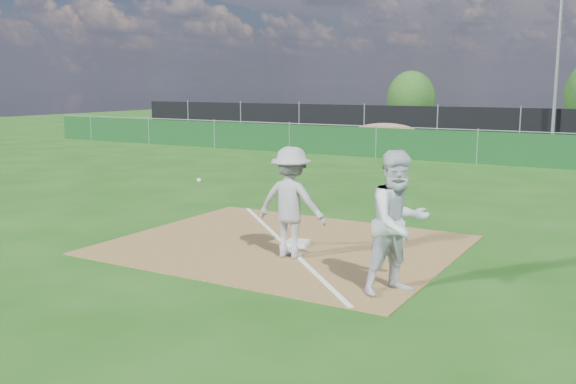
# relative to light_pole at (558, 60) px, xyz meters

# --- Properties ---
(ground) EXTENTS (90.00, 90.00, 0.00)m
(ground) POSITION_rel_light_pole_xyz_m (-1.50, -12.70, -4.00)
(ground) COLOR #19490F
(ground) RESTS_ON ground
(infield_dirt) EXTENTS (6.00, 5.00, 0.02)m
(infield_dirt) POSITION_rel_light_pole_xyz_m (-1.50, -21.70, -3.99)
(infield_dirt) COLOR brown
(infield_dirt) RESTS_ON ground
(foul_line) EXTENTS (5.01, 5.01, 0.01)m
(foul_line) POSITION_rel_light_pole_xyz_m (-1.50, -21.70, -3.98)
(foul_line) COLOR white
(foul_line) RESTS_ON infield_dirt
(green_fence) EXTENTS (44.00, 0.05, 1.20)m
(green_fence) POSITION_rel_light_pole_xyz_m (-1.50, -7.70, -3.40)
(green_fence) COLOR #103B17
(green_fence) RESTS_ON ground
(dirt_mound) EXTENTS (3.38, 2.60, 1.17)m
(dirt_mound) POSITION_rel_light_pole_xyz_m (-6.50, -4.20, -3.42)
(dirt_mound) COLOR olive
(dirt_mound) RESTS_ON ground
(black_fence) EXTENTS (46.00, 0.04, 1.80)m
(black_fence) POSITION_rel_light_pole_xyz_m (-1.50, 0.30, -3.10)
(black_fence) COLOR black
(black_fence) RESTS_ON ground
(parking_lot) EXTENTS (46.00, 9.00, 0.01)m
(parking_lot) POSITION_rel_light_pole_xyz_m (-1.50, 5.30, -4.00)
(parking_lot) COLOR black
(parking_lot) RESTS_ON ground
(light_pole) EXTENTS (0.16, 0.16, 8.00)m
(light_pole) POSITION_rel_light_pole_xyz_m (0.00, 0.00, 0.00)
(light_pole) COLOR slate
(light_pole) RESTS_ON ground
(first_base) EXTENTS (0.46, 0.46, 0.08)m
(first_base) POSITION_rel_light_pole_xyz_m (-1.27, -21.64, -3.94)
(first_base) COLOR silver
(first_base) RESTS_ON infield_dirt
(play_at_first) EXTENTS (2.57, 0.79, 1.88)m
(play_at_first) POSITION_rel_light_pole_xyz_m (-0.98, -22.37, -3.04)
(play_at_first) COLOR #A8A8AA
(play_at_first) RESTS_ON infield_dirt
(runner) EXTENTS (1.18, 1.25, 2.04)m
(runner) POSITION_rel_light_pole_xyz_m (1.25, -23.25, -2.98)
(runner) COLOR silver
(runner) RESTS_ON ground
(car_left) EXTENTS (4.50, 1.97, 1.51)m
(car_left) POSITION_rel_light_pole_xyz_m (-8.56, 5.02, -3.24)
(car_left) COLOR #A6A7AD
(car_left) RESTS_ON parking_lot
(car_mid) EXTENTS (4.97, 3.06, 1.54)m
(car_mid) POSITION_rel_light_pole_xyz_m (-3.60, 5.63, -3.22)
(car_mid) COLOR black
(car_mid) RESTS_ON parking_lot
(tree_left) EXTENTS (3.19, 3.19, 3.78)m
(tree_left) POSITION_rel_light_pole_xyz_m (-10.30, 9.80, -2.05)
(tree_left) COLOR #382316
(tree_left) RESTS_ON ground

